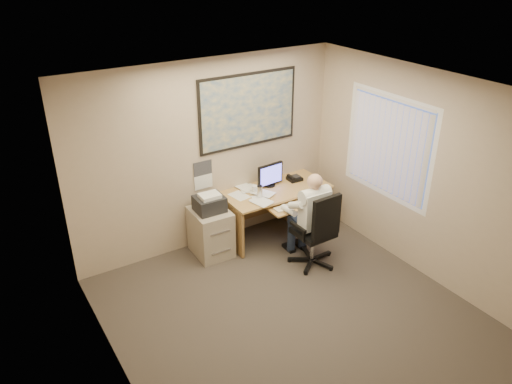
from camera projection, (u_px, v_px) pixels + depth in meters
room_shell at (307, 224)px, 5.24m from camera, size 4.00×4.50×2.70m
desk at (292, 202)px, 7.67m from camera, size 1.60×0.97×1.10m
world_map at (248, 110)px, 7.00m from camera, size 1.56×0.03×1.06m
wall_calendar at (203, 175)px, 7.01m from camera, size 0.28×0.01×0.42m
window_blinds at (388, 147)px, 6.70m from camera, size 0.06×1.40×1.30m
filing_cabinet at (211, 228)px, 7.02m from camera, size 0.51×0.60×0.95m
office_chair at (315, 244)px, 6.80m from camera, size 0.68×0.68×1.12m
person at (313, 220)px, 6.71m from camera, size 0.56×0.79×1.34m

